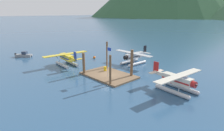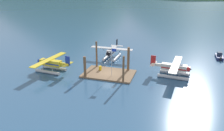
{
  "view_description": "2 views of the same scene",
  "coord_description": "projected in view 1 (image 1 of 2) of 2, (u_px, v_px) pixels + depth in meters",
  "views": [
    {
      "loc": [
        25.22,
        -22.92,
        11.81
      ],
      "look_at": [
        1.34,
        -0.37,
        2.42
      ],
      "focal_mm": 30.12,
      "sensor_mm": 36.0,
      "label": 1
    },
    {
      "loc": [
        12.37,
        -38.21,
        16.85
      ],
      "look_at": [
        0.56,
        0.41,
        1.84
      ],
      "focal_mm": 34.46,
      "sensor_mm": 36.0,
      "label": 2
    }
  ],
  "objects": [
    {
      "name": "ground_plane",
      "position": [
        109.0,
        76.0,
        36.0
      ],
      "size": [
        1200.0,
        1200.0,
        0.0
      ],
      "primitive_type": "plane",
      "color": "#2D5175"
    },
    {
      "name": "dock_platform",
      "position": [
        109.0,
        75.0,
        35.96
      ],
      "size": [
        10.15,
        6.59,
        0.3
      ],
      "primitive_type": "cube",
      "color": "brown",
      "rests_on": "ground"
    },
    {
      "name": "piling_near_left",
      "position": [
        84.0,
        64.0,
        36.15
      ],
      "size": [
        0.51,
        0.51,
        4.31
      ],
      "primitive_type": "cylinder",
      "color": "brown",
      "rests_on": "ground"
    },
    {
      "name": "piling_near_right",
      "position": [
        110.0,
        71.0,
        30.63
      ],
      "size": [
        0.38,
        0.38,
        5.18
      ],
      "primitive_type": "cylinder",
      "color": "brown",
      "rests_on": "ground"
    },
    {
      "name": "piling_far_left",
      "position": [
        107.0,
        55.0,
        39.69
      ],
      "size": [
        0.38,
        0.38,
        5.89
      ],
      "primitive_type": "cylinder",
      "color": "brown",
      "rests_on": "ground"
    },
    {
      "name": "piling_far_right",
      "position": [
        132.0,
        64.0,
        34.74
      ],
      "size": [
        0.51,
        0.51,
        5.21
      ],
      "primitive_type": "cylinder",
      "color": "brown",
      "rests_on": "ground"
    },
    {
      "name": "flagpole",
      "position": [
        108.0,
        58.0,
        33.46
      ],
      "size": [
        0.95,
        0.1,
        5.7
      ],
      "color": "silver",
      "rests_on": "dock_platform"
    },
    {
      "name": "fuel_drum",
      "position": [
        105.0,
        69.0,
        38.05
      ],
      "size": [
        0.62,
        0.62,
        0.88
      ],
      "color": "gold",
      "rests_on": "dock_platform"
    },
    {
      "name": "mooring_buoy",
      "position": [
        94.0,
        57.0,
        49.16
      ],
      "size": [
        0.69,
        0.69,
        0.69
      ],
      "primitive_type": "sphere",
      "color": "orange",
      "rests_on": "ground"
    },
    {
      "name": "seaplane_yellow_port_aft",
      "position": [
        67.0,
        59.0,
        42.66
      ],
      "size": [
        7.97,
        10.48,
        3.84
      ],
      "color": "#B7BABF",
      "rests_on": "ground"
    },
    {
      "name": "seaplane_cream_stbd_fwd",
      "position": [
        177.0,
        82.0,
        28.61
      ],
      "size": [
        7.96,
        10.49,
        3.84
      ],
      "color": "#B7BABF",
      "rests_on": "ground"
    },
    {
      "name": "seaplane_silver_bow_left",
      "position": [
        133.0,
        57.0,
        43.94
      ],
      "size": [
        10.42,
        7.98,
        3.84
      ],
      "color": "#B7BABF",
      "rests_on": "ground"
    },
    {
      "name": "boat_grey_open_sw",
      "position": [
        24.0,
        55.0,
        51.1
      ],
      "size": [
        4.06,
        4.0,
        1.5
      ],
      "color": "gray",
      "rests_on": "ground"
    }
  ]
}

